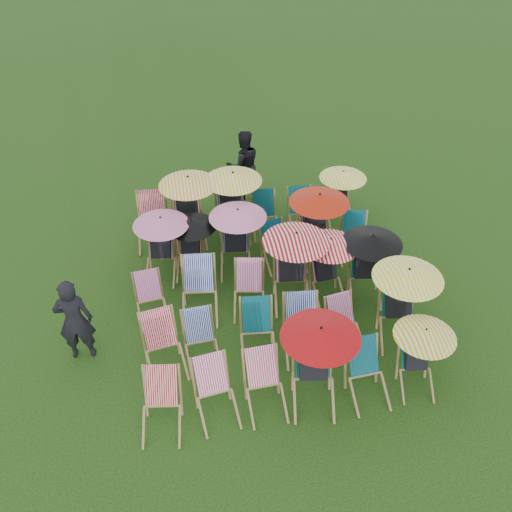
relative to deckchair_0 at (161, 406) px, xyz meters
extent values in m
plane|color=black|center=(2.01, 2.30, -0.46)|extent=(100.00, 100.00, 0.00)
cube|color=#C2060D|center=(0.04, 0.25, 0.17)|extent=(0.52, 0.41, 0.57)
cube|color=#ED2F7C|center=(0.79, 0.34, 0.17)|extent=(0.52, 0.42, 0.56)
cube|color=#E12D60|center=(1.58, 0.35, 0.17)|extent=(0.49, 0.37, 0.57)
cube|color=#0A6E2A|center=(2.39, 0.35, 0.24)|extent=(0.58, 0.47, 0.63)
cube|color=black|center=(2.38, 0.30, 0.24)|extent=(0.51, 0.52, 0.66)
sphere|color=tan|center=(2.40, 0.41, 0.59)|extent=(0.23, 0.23, 0.23)
cylinder|color=black|center=(2.44, 0.24, 0.54)|extent=(0.03, 0.03, 0.77)
cone|color=#AB090C|center=(2.44, 0.24, 0.89)|extent=(1.21, 1.21, 0.19)
cube|color=#0B7638|center=(3.19, 0.29, 0.17)|extent=(0.50, 0.38, 0.56)
cube|color=#0A7136|center=(4.06, 0.28, 0.11)|extent=(0.46, 0.36, 0.50)
cube|color=black|center=(4.05, 0.24, 0.11)|extent=(0.39, 0.40, 0.53)
sphere|color=tan|center=(4.06, 0.33, 0.38)|extent=(0.19, 0.19, 0.19)
cylinder|color=black|center=(4.10, 0.20, 0.34)|extent=(0.03, 0.03, 0.62)
cone|color=yellow|center=(4.10, 0.20, 0.62)|extent=(0.97, 0.97, 0.15)
cube|color=red|center=(0.05, 1.42, 0.20)|extent=(0.55, 0.45, 0.59)
cube|color=#072FA2|center=(0.69, 1.45, 0.14)|extent=(0.47, 0.36, 0.53)
cube|color=#09673B|center=(1.69, 1.48, 0.17)|extent=(0.50, 0.39, 0.57)
cube|color=#071F9D|center=(2.45, 1.39, 0.22)|extent=(0.54, 0.42, 0.60)
cube|color=#CC288B|center=(3.15, 1.39, 0.13)|extent=(0.49, 0.40, 0.52)
cube|color=#0A6C2C|center=(4.18, 1.41, 0.23)|extent=(0.58, 0.47, 0.62)
cube|color=black|center=(4.17, 1.36, 0.23)|extent=(0.51, 0.52, 0.65)
sphere|color=tan|center=(4.19, 1.47, 0.57)|extent=(0.23, 0.23, 0.23)
cylinder|color=black|center=(4.23, 1.31, 0.52)|extent=(0.03, 0.03, 0.76)
cone|color=#FFF50D|center=(4.23, 1.31, 0.87)|extent=(1.19, 1.19, 0.18)
cube|color=#FF33AE|center=(-0.11, 2.62, 0.11)|extent=(0.46, 0.37, 0.51)
cube|color=#071C99|center=(0.82, 2.65, 0.24)|extent=(0.56, 0.44, 0.63)
cube|color=#ED2FA1|center=(1.74, 2.54, 0.16)|extent=(0.52, 0.42, 0.55)
cube|color=#DB2B80|center=(2.55, 2.66, 0.25)|extent=(0.58, 0.46, 0.64)
cube|color=black|center=(2.54, 2.61, 0.25)|extent=(0.50, 0.51, 0.67)
sphere|color=tan|center=(2.55, 2.72, 0.60)|extent=(0.23, 0.23, 0.23)
cylinder|color=black|center=(2.60, 2.56, 0.55)|extent=(0.03, 0.03, 0.78)
cone|color=#B4090E|center=(2.60, 2.56, 0.90)|extent=(1.23, 1.23, 0.19)
cube|color=#F73181|center=(3.18, 2.62, 0.16)|extent=(0.49, 0.38, 0.55)
cube|color=black|center=(3.19, 2.57, 0.15)|extent=(0.42, 0.43, 0.58)
sphere|color=tan|center=(3.18, 2.67, 0.46)|extent=(0.20, 0.20, 0.20)
cylinder|color=black|center=(3.25, 2.54, 0.41)|extent=(0.03, 0.03, 0.67)
cone|color=red|center=(3.25, 2.54, 0.72)|extent=(1.06, 1.06, 0.16)
cube|color=#0A6E3F|center=(3.95, 2.52, 0.19)|extent=(0.54, 0.43, 0.58)
cube|color=black|center=(3.95, 2.48, 0.19)|extent=(0.47, 0.48, 0.61)
sphere|color=tan|center=(3.96, 2.58, 0.50)|extent=(0.21, 0.21, 0.21)
cylinder|color=black|center=(4.00, 2.43, 0.45)|extent=(0.03, 0.03, 0.71)
cone|color=black|center=(4.00, 2.43, 0.78)|extent=(1.11, 1.11, 0.17)
cube|color=#E82E92|center=(0.19, 3.80, 0.17)|extent=(0.53, 0.43, 0.56)
cube|color=black|center=(0.18, 3.75, 0.17)|extent=(0.46, 0.47, 0.59)
sphere|color=tan|center=(0.20, 3.85, 0.48)|extent=(0.21, 0.21, 0.21)
cylinder|color=black|center=(0.23, 3.70, 0.43)|extent=(0.03, 0.03, 0.69)
cone|color=pink|center=(0.23, 3.70, 0.74)|extent=(1.08, 1.08, 0.17)
cube|color=#C30D06|center=(0.77, 3.78, 0.11)|extent=(0.48, 0.40, 0.51)
cube|color=black|center=(0.76, 3.74, 0.11)|extent=(0.42, 0.43, 0.53)
sphere|color=tan|center=(0.77, 3.83, 0.39)|extent=(0.19, 0.19, 0.19)
cylinder|color=black|center=(0.80, 3.70, 0.34)|extent=(0.03, 0.03, 0.62)
cone|color=black|center=(0.80, 3.70, 0.63)|extent=(0.98, 0.98, 0.15)
cube|color=#0818AB|center=(1.66, 3.74, 0.19)|extent=(0.54, 0.43, 0.58)
cube|color=black|center=(1.65, 3.69, 0.19)|extent=(0.47, 0.48, 0.61)
sphere|color=tan|center=(1.67, 3.80, 0.52)|extent=(0.21, 0.21, 0.21)
cylinder|color=black|center=(1.70, 3.64, 0.46)|extent=(0.03, 0.03, 0.72)
cone|color=pink|center=(1.70, 3.64, 0.79)|extent=(1.13, 1.13, 0.17)
cube|color=#095E3C|center=(2.42, 3.75, 0.12)|extent=(0.48, 0.39, 0.52)
cube|color=#F20E08|center=(3.28, 3.85, 0.24)|extent=(0.54, 0.41, 0.62)
cube|color=black|center=(3.29, 3.80, 0.24)|extent=(0.45, 0.47, 0.65)
sphere|color=tan|center=(3.28, 3.91, 0.58)|extent=(0.23, 0.23, 0.23)
cylinder|color=black|center=(3.35, 3.76, 0.53)|extent=(0.03, 0.03, 0.76)
cone|color=#B31E0A|center=(3.35, 3.76, 0.88)|extent=(1.20, 1.20, 0.19)
cube|color=#0A6B36|center=(4.13, 3.74, 0.15)|extent=(0.51, 0.42, 0.54)
cube|color=red|center=(0.05, 4.97, 0.25)|extent=(0.56, 0.43, 0.64)
cube|color=red|center=(0.78, 4.91, 0.25)|extent=(0.55, 0.42, 0.64)
cube|color=black|center=(0.78, 4.86, 0.25)|extent=(0.47, 0.48, 0.67)
sphere|color=tan|center=(0.77, 4.97, 0.60)|extent=(0.23, 0.23, 0.23)
cylinder|color=black|center=(0.85, 4.82, 0.55)|extent=(0.03, 0.03, 0.78)
cone|color=#FFAE0D|center=(0.85, 4.82, 0.90)|extent=(1.23, 1.23, 0.19)
cube|color=#0D079F|center=(1.72, 4.94, 0.25)|extent=(0.54, 0.41, 0.63)
cube|color=black|center=(1.72, 4.89, 0.25)|extent=(0.46, 0.47, 0.66)
sphere|color=tan|center=(1.71, 5.00, 0.59)|extent=(0.23, 0.23, 0.23)
cylinder|color=black|center=(1.78, 4.85, 0.54)|extent=(0.03, 0.03, 0.77)
cone|color=yellow|center=(1.78, 4.85, 0.89)|extent=(1.21, 1.21, 0.19)
cube|color=#095E1F|center=(2.44, 4.88, 0.14)|extent=(0.47, 0.35, 0.53)
cube|color=#0B7741|center=(3.25, 4.86, 0.14)|extent=(0.46, 0.35, 0.54)
cube|color=#0B733B|center=(4.14, 4.96, 0.14)|extent=(0.46, 0.35, 0.53)
cube|color=black|center=(4.13, 4.91, 0.13)|extent=(0.39, 0.40, 0.56)
sphere|color=tan|center=(4.14, 5.01, 0.43)|extent=(0.20, 0.20, 0.20)
cylinder|color=black|center=(4.19, 4.87, 0.38)|extent=(0.03, 0.03, 0.65)
cone|color=#FFF30D|center=(4.19, 4.87, 0.68)|extent=(1.02, 1.02, 0.16)
imported|color=black|center=(-1.29, 1.67, 0.37)|extent=(0.61, 0.40, 1.65)
imported|color=black|center=(2.20, 6.15, 0.39)|extent=(0.89, 0.73, 1.69)
camera|label=1|loc=(0.50, -5.33, 7.01)|focal=40.00mm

